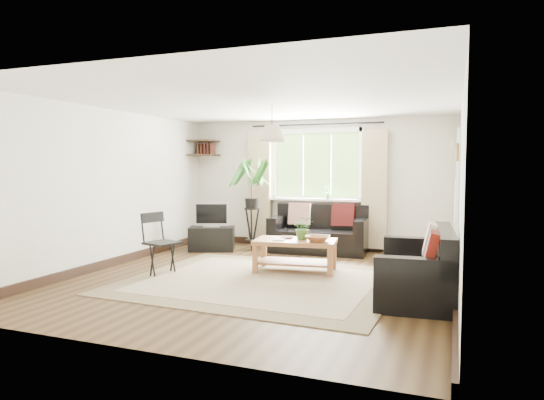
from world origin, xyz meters
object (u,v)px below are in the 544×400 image
at_px(folding_chair, 162,244).
at_px(coffee_table, 295,256).
at_px(tv_stand, 212,239).
at_px(palm_stand, 252,204).
at_px(sofa_back, 319,230).
at_px(sofa_right, 415,265).

bearing_deg(folding_chair, coffee_table, -48.38).
bearing_deg(tv_stand, folding_chair, -102.78).
xyz_separation_m(coffee_table, palm_stand, (-1.31, 1.48, 0.60)).
height_order(sofa_back, folding_chair, folding_chair).
xyz_separation_m(sofa_back, palm_stand, (-1.20, -0.23, 0.44)).
xyz_separation_m(sofa_right, tv_stand, (-3.71, 1.97, -0.17)).
xyz_separation_m(sofa_right, folding_chair, (-3.42, -0.05, 0.05)).
xyz_separation_m(sofa_right, coffee_table, (-1.73, 0.79, -0.15)).
bearing_deg(sofa_back, sofa_right, -56.07).
xyz_separation_m(tv_stand, palm_stand, (0.67, 0.30, 0.62)).
bearing_deg(sofa_back, tv_stand, -167.01).
distance_m(sofa_right, coffee_table, 1.90).
height_order(sofa_right, folding_chair, folding_chair).
bearing_deg(sofa_right, sofa_back, -147.30).
xyz_separation_m(sofa_back, tv_stand, (-1.87, -0.52, -0.18)).
bearing_deg(sofa_right, tv_stand, -121.81).
bearing_deg(palm_stand, tv_stand, -156.23).
distance_m(sofa_back, coffee_table, 1.72).
relative_size(sofa_right, folding_chair, 1.88).
xyz_separation_m(palm_stand, folding_chair, (-0.38, -2.31, -0.40)).
relative_size(tv_stand, folding_chair, 0.92).
xyz_separation_m(sofa_back, sofa_right, (1.85, -2.49, -0.01)).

